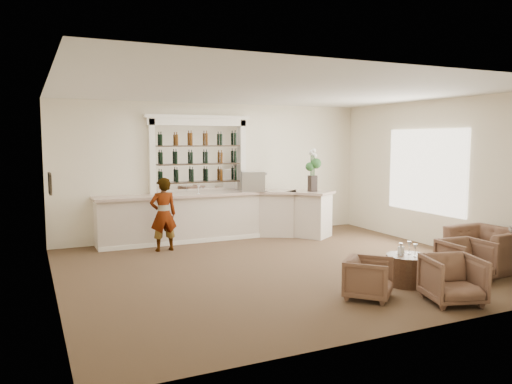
# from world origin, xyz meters

# --- Properties ---
(ground) EXTENTS (8.00, 8.00, 0.00)m
(ground) POSITION_xyz_m (0.00, 0.00, 0.00)
(ground) COLOR brown
(ground) RESTS_ON ground
(room_shell) EXTENTS (8.04, 7.02, 3.32)m
(room_shell) POSITION_xyz_m (0.16, 0.71, 2.34)
(room_shell) COLOR #F4E8CA
(room_shell) RESTS_ON ground
(bar_counter) EXTENTS (5.72, 1.80, 1.14)m
(bar_counter) POSITION_xyz_m (-0.16, 3.00, 0.57)
(bar_counter) COLOR silver
(bar_counter) RESTS_ON ground
(back_bar_alcove) EXTENTS (2.64, 0.25, 3.00)m
(back_bar_alcove) POSITION_xyz_m (-0.50, 3.41, 2.03)
(back_bar_alcove) COLOR white
(back_bar_alcove) RESTS_ON ground
(cocktail_table) EXTENTS (0.70, 0.70, 0.50)m
(cocktail_table) POSITION_xyz_m (1.37, -1.87, 0.25)
(cocktail_table) COLOR #44301D
(cocktail_table) RESTS_ON ground
(sommelier) EXTENTS (0.59, 0.39, 1.60)m
(sommelier) POSITION_xyz_m (-1.68, 2.34, 0.80)
(sommelier) COLOR gray
(sommelier) RESTS_ON ground
(armchair_left) EXTENTS (0.96, 0.96, 0.63)m
(armchair_left) POSITION_xyz_m (0.32, -2.20, 0.31)
(armchair_left) COLOR brown
(armchair_left) RESTS_ON ground
(armchair_center) EXTENTS (0.96, 0.97, 0.71)m
(armchair_center) POSITION_xyz_m (1.32, -2.90, 0.35)
(armchair_center) COLOR brown
(armchair_center) RESTS_ON ground
(armchair_right) EXTENTS (0.80, 0.82, 0.70)m
(armchair_right) POSITION_xyz_m (2.47, -2.08, 0.35)
(armchair_right) COLOR brown
(armchair_right) RESTS_ON ground
(armchair_far) EXTENTS (1.12, 1.26, 0.77)m
(armchair_far) POSITION_xyz_m (3.40, -1.72, 0.39)
(armchair_far) COLOR brown
(armchair_far) RESTS_ON ground
(espresso_machine) EXTENTS (0.68, 0.63, 0.49)m
(espresso_machine) POSITION_xyz_m (0.73, 2.95, 1.39)
(espresso_machine) COLOR silver
(espresso_machine) RESTS_ON bar_counter
(flower_vase) EXTENTS (0.28, 0.28, 1.05)m
(flower_vase) POSITION_xyz_m (2.06, 2.32, 1.73)
(flower_vase) COLOR black
(flower_vase) RESTS_ON bar_counter
(wine_glass_bar_left) EXTENTS (0.07, 0.07, 0.21)m
(wine_glass_bar_left) POSITION_xyz_m (-0.66, 2.99, 1.25)
(wine_glass_bar_left) COLOR white
(wine_glass_bar_left) RESTS_ON bar_counter
(wine_glass_bar_right) EXTENTS (0.07, 0.07, 0.21)m
(wine_glass_bar_right) POSITION_xyz_m (0.53, 3.00, 1.25)
(wine_glass_bar_right) COLOR white
(wine_glass_bar_right) RESTS_ON bar_counter
(wine_glass_tbl_a) EXTENTS (0.07, 0.07, 0.21)m
(wine_glass_tbl_a) POSITION_xyz_m (1.25, -1.84, 0.60)
(wine_glass_tbl_a) COLOR white
(wine_glass_tbl_a) RESTS_ON cocktail_table
(wine_glass_tbl_b) EXTENTS (0.07, 0.07, 0.21)m
(wine_glass_tbl_b) POSITION_xyz_m (1.47, -1.79, 0.60)
(wine_glass_tbl_b) COLOR white
(wine_glass_tbl_b) RESTS_ON cocktail_table
(wine_glass_tbl_c) EXTENTS (0.07, 0.07, 0.21)m
(wine_glass_tbl_c) POSITION_xyz_m (1.41, -2.00, 0.60)
(wine_glass_tbl_c) COLOR white
(wine_glass_tbl_c) RESTS_ON cocktail_table
(napkin_holder) EXTENTS (0.08, 0.08, 0.12)m
(napkin_holder) POSITION_xyz_m (1.35, -1.73, 0.56)
(napkin_holder) COLOR white
(napkin_holder) RESTS_ON cocktail_table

